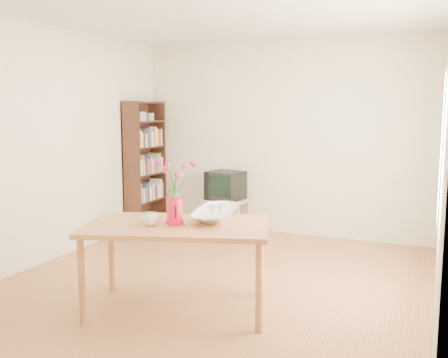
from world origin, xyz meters
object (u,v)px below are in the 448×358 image
at_px(pitcher, 175,212).
at_px(mug, 150,219).
at_px(table, 177,233).
at_px(television, 226,185).
at_px(bowl, 215,191).

bearing_deg(pitcher, mug, -176.37).
xyz_separation_m(table, television, (-0.70, 2.66, -0.02)).
bearing_deg(mug, table, -173.33).
bearing_deg(bowl, mug, -129.31).
xyz_separation_m(mug, television, (-0.52, 2.80, -0.14)).
bearing_deg(bowl, television, 111.09).
distance_m(table, television, 2.75).
relative_size(pitcher, television, 0.44).
bearing_deg(pitcher, bowl, 24.35).
bearing_deg(table, television, 86.49).
distance_m(pitcher, bowl, 0.42).
height_order(table, mug, mug).
bearing_deg(television, pitcher, -64.39).
xyz_separation_m(table, bowl, (0.20, 0.33, 0.31)).
bearing_deg(bowl, table, -121.59).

